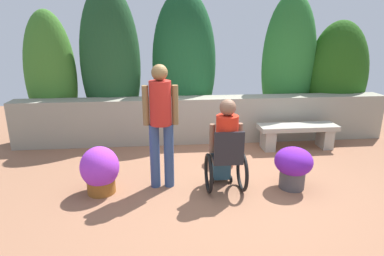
{
  "coord_description": "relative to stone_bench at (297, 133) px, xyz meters",
  "views": [
    {
      "loc": [
        -0.87,
        -4.26,
        2.19
      ],
      "look_at": [
        -0.43,
        0.16,
        0.85
      ],
      "focal_mm": 30.28,
      "sensor_mm": 36.0,
      "label": 1
    }
  ],
  "objects": [
    {
      "name": "person_in_wheelchair",
      "position": [
        -1.71,
        -1.55,
        0.31
      ],
      "size": [
        0.53,
        0.66,
        1.33
      ],
      "rotation": [
        0.0,
        0.0,
        0.12
      ],
      "color": "black",
      "rests_on": "ground"
    },
    {
      "name": "ground_plane",
      "position": [
        -1.72,
        -1.42,
        -0.31
      ],
      "size": [
        11.6,
        11.6,
        0.0
      ],
      "primitive_type": "plane",
      "color": "#8E5F45"
    },
    {
      "name": "flower_pot_red_accent",
      "position": [
        -3.45,
        -1.46,
        0.03
      ],
      "size": [
        0.53,
        0.53,
        0.67
      ],
      "color": "brown",
      "rests_on": "ground"
    },
    {
      "name": "stone_retaining_wall",
      "position": [
        -1.72,
        0.61,
        0.15
      ],
      "size": [
        7.45,
        0.45,
        0.91
      ],
      "primitive_type": "cube",
      "color": "gray",
      "rests_on": "ground"
    },
    {
      "name": "hedge_backdrop",
      "position": [
        -1.57,
        1.22,
        1.11
      ],
      "size": [
        7.3,
        1.05,
        3.09
      ],
      "color": "#3D7528",
      "rests_on": "ground"
    },
    {
      "name": "stone_bench",
      "position": [
        0.0,
        0.0,
        0.0
      ],
      "size": [
        1.5,
        0.43,
        0.47
      ],
      "rotation": [
        0.0,
        0.0,
        -0.04
      ],
      "color": "#9E9C8B",
      "rests_on": "ground"
    },
    {
      "name": "flower_pot_terracotta_by_wall",
      "position": [
        -0.73,
        -1.58,
        0.04
      ],
      "size": [
        0.54,
        0.54,
        0.61
      ],
      "color": "#4D4B4E",
      "rests_on": "ground"
    },
    {
      "name": "person_standing_companion",
      "position": [
        -2.6,
        -1.35,
        0.72
      ],
      "size": [
        0.49,
        0.3,
        1.77
      ],
      "rotation": [
        0.0,
        0.0,
        -0.19
      ],
      "color": "navy",
      "rests_on": "ground"
    },
    {
      "name": "flower_pot_small_foreground",
      "position": [
        -1.54,
        -0.59,
        -0.07
      ],
      "size": [
        0.52,
        0.52,
        0.41
      ],
      "color": "#A5413A",
      "rests_on": "ground"
    }
  ]
}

